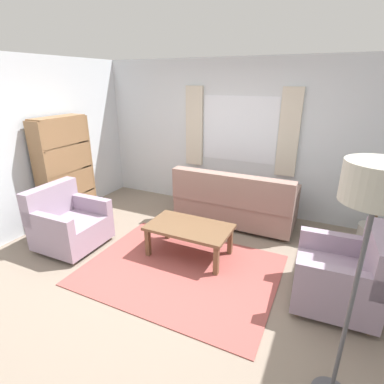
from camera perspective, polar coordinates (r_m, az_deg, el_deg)
The scene contains 12 objects.
ground_plane at distance 3.91m, azimuth -2.21°, elevation -14.59°, with size 6.24×6.24×0.00m, color gray.
wall_back at distance 5.38m, azimuth 9.04°, elevation 10.18°, with size 5.32×0.12×2.60m, color silver.
wall_left at distance 5.12m, azimuth -30.04°, elevation 7.15°, with size 0.12×4.40×2.60m, color silver.
window_with_curtains at distance 5.28m, azimuth 8.86°, elevation 11.64°, with size 1.98×0.07×1.40m.
area_rug at distance 3.91m, azimuth -2.21°, elevation -14.51°, with size 2.35×1.79×0.01m, color #9E4C47.
couch at distance 4.93m, azimuth 8.06°, elevation -2.06°, with size 1.90×0.82×0.92m.
armchair_left at distance 4.60m, azimuth -22.50°, elevation -5.46°, with size 0.83×0.85×0.88m.
armchair_right at distance 3.57m, azimuth 26.69°, elevation -13.98°, with size 0.87×0.89×0.88m.
coffee_table at distance 4.01m, azimuth -0.53°, elevation -7.19°, with size 1.10×0.64×0.44m.
potted_plant at distance 4.95m, azimuth 31.25°, elevation -4.18°, with size 1.05×0.95×1.07m.
bookshelf at distance 5.30m, azimuth -22.48°, elevation 4.07°, with size 0.30×0.94×1.72m.
standing_lamp at distance 2.01m, azimuth 31.36°, elevation -1.81°, with size 0.40×0.40×1.84m.
Camera 1 is at (1.51, -2.81, 2.26)m, focal length 28.09 mm.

